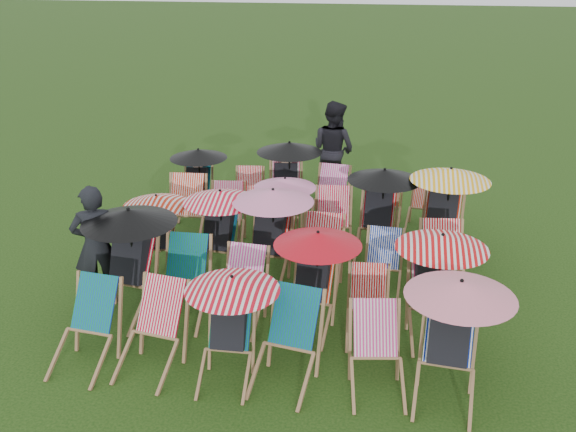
# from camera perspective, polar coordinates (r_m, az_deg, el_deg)

# --- Properties ---
(ground) EXTENTS (100.00, 100.00, 0.00)m
(ground) POSITION_cam_1_polar(r_m,az_deg,el_deg) (9.31, 0.28, -6.10)
(ground) COLOR #14330B
(ground) RESTS_ON ground
(deckchair_0) EXTENTS (0.73, 0.95, 0.96)m
(deckchair_0) POSITION_cam_1_polar(r_m,az_deg,el_deg) (7.78, -17.66, -9.47)
(deckchair_0) COLOR #906743
(deckchair_0) RESTS_ON ground
(deckchair_1) EXTENTS (0.79, 0.99, 0.98)m
(deckchair_1) POSITION_cam_1_polar(r_m,az_deg,el_deg) (7.52, -12.09, -9.99)
(deckchair_1) COLOR #906743
(deckchair_1) RESTS_ON ground
(deckchair_2) EXTENTS (1.04, 1.08, 1.24)m
(deckchair_2) POSITION_cam_1_polar(r_m,az_deg,el_deg) (7.15, -5.35, -9.87)
(deckchair_2) COLOR #906743
(deckchair_2) RESTS_ON ground
(deckchair_3) EXTENTS (0.82, 1.02, 1.00)m
(deckchair_3) POSITION_cam_1_polar(r_m,az_deg,el_deg) (7.14, -0.15, -11.26)
(deckchair_3) COLOR #906743
(deckchair_3) RESTS_ON ground
(deckchair_4) EXTENTS (0.73, 0.92, 0.92)m
(deckchair_4) POSITION_cam_1_polar(r_m,az_deg,el_deg) (7.11, 7.94, -12.11)
(deckchair_4) COLOR #906743
(deckchair_4) RESTS_ON ground
(deckchair_5) EXTENTS (1.15, 1.21, 1.37)m
(deckchair_5) POSITION_cam_1_polar(r_m,az_deg,el_deg) (7.01, 14.26, -10.62)
(deckchair_5) COLOR #906743
(deckchair_5) RESTS_ON ground
(deckchair_6) EXTENTS (1.22, 1.30, 1.45)m
(deckchair_6) POSITION_cam_1_polar(r_m,az_deg,el_deg) (8.54, -14.26, -3.89)
(deckchair_6) COLOR #906743
(deckchair_6) RESTS_ON ground
(deckchair_7) EXTENTS (0.68, 0.94, 1.01)m
(deckchair_7) POSITION_cam_1_polar(r_m,az_deg,el_deg) (8.42, -9.46, -5.85)
(deckchair_7) COLOR #906743
(deckchair_7) RESTS_ON ground
(deckchair_8) EXTENTS (0.69, 0.91, 0.93)m
(deckchair_8) POSITION_cam_1_polar(r_m,az_deg,el_deg) (8.24, -4.30, -6.58)
(deckchair_8) COLOR #906743
(deckchair_8) RESTS_ON ground
(deckchair_9) EXTENTS (1.09, 1.16, 1.30)m
(deckchair_9) POSITION_cam_1_polar(r_m,az_deg,el_deg) (8.00, 2.13, -5.71)
(deckchair_9) COLOR #906743
(deckchair_9) RESTS_ON ground
(deckchair_10) EXTENTS (0.60, 0.81, 0.84)m
(deckchair_10) POSITION_cam_1_polar(r_m,az_deg,el_deg) (8.00, 7.15, -8.04)
(deckchair_10) COLOR #906743
(deckchair_10) RESTS_ON ground
(deckchair_11) EXTENTS (1.13, 1.21, 1.34)m
(deckchair_11) POSITION_cam_1_polar(r_m,az_deg,el_deg) (8.02, 13.01, -6.06)
(deckchair_11) COLOR #906743
(deckchair_11) RESTS_ON ground
(deckchair_12) EXTENTS (0.98, 1.05, 1.16)m
(deckchair_12) POSITION_cam_1_polar(r_m,az_deg,el_deg) (9.66, -11.75, -1.43)
(deckchair_12) COLOR #906743
(deckchair_12) RESTS_ON ground
(deckchair_13) EXTENTS (1.08, 1.14, 1.29)m
(deckchair_13) POSITION_cam_1_polar(r_m,az_deg,el_deg) (9.37, -6.38, -1.42)
(deckchair_13) COLOR #906743
(deckchair_13) RESTS_ON ground
(deckchair_14) EXTENTS (1.16, 1.22, 1.37)m
(deckchair_14) POSITION_cam_1_polar(r_m,az_deg,el_deg) (9.12, -1.77, -1.66)
(deckchair_14) COLOR #906743
(deckchair_14) RESTS_ON ground
(deckchair_15) EXTENTS (0.70, 0.94, 0.98)m
(deckchair_15) POSITION_cam_1_polar(r_m,az_deg,el_deg) (9.02, 2.80, -3.59)
(deckchair_15) COLOR #906743
(deckchair_15) RESTS_ON ground
(deckchair_16) EXTENTS (0.61, 0.82, 0.85)m
(deckchair_16) POSITION_cam_1_polar(r_m,az_deg,el_deg) (9.00, 8.37, -4.38)
(deckchair_16) COLOR #906743
(deckchair_16) RESTS_ON ground
(deckchair_17) EXTENTS (0.74, 0.97, 0.99)m
(deckchair_17) POSITION_cam_1_polar(r_m,az_deg,el_deg) (9.05, 13.67, -4.16)
(deckchair_17) COLOR #906743
(deckchair_17) RESTS_ON ground
(deckchair_18) EXTENTS (0.74, 0.99, 1.03)m
(deckchair_18) POSITION_cam_1_polar(r_m,az_deg,el_deg) (10.58, -9.28, 0.37)
(deckchair_18) COLOR #906743
(deckchair_18) RESTS_ON ground
(deckchair_19) EXTENTS (0.71, 0.92, 0.93)m
(deckchair_19) POSITION_cam_1_polar(r_m,az_deg,el_deg) (10.46, -5.51, -0.01)
(deckchair_19) COLOR #906743
(deckchair_19) RESTS_ON ground
(deckchair_20) EXTENTS (0.98, 1.02, 1.17)m
(deckchair_20) POSITION_cam_1_polar(r_m,az_deg,el_deg) (10.13, -0.57, 0.27)
(deckchair_20) COLOR #906743
(deckchair_20) RESTS_ON ground
(deckchair_21) EXTENTS (0.70, 0.93, 0.96)m
(deckchair_21) POSITION_cam_1_polar(r_m,az_deg,el_deg) (10.13, 4.02, -0.63)
(deckchair_21) COLOR #906743
(deckchair_21) RESTS_ON ground
(deckchair_22) EXTENTS (1.14, 1.19, 1.35)m
(deckchair_22) POSITION_cam_1_polar(r_m,az_deg,el_deg) (10.09, 8.08, 0.52)
(deckchair_22) COLOR #906743
(deckchair_22) RESTS_ON ground
(deckchair_23) EXTENTS (1.21, 1.29, 1.44)m
(deckchair_23) POSITION_cam_1_polar(r_m,az_deg,el_deg) (10.06, 13.62, 0.29)
(deckchair_23) COLOR #906743
(deckchair_23) RESTS_ON ground
(deckchair_24) EXTENTS (1.02, 1.08, 1.21)m
(deckchair_24) POSITION_cam_1_polar(r_m,az_deg,el_deg) (11.57, -8.13, 3.06)
(deckchair_24) COLOR #906743
(deckchair_24) RESTS_ON ground
(deckchair_25) EXTENTS (0.64, 0.83, 0.84)m
(deckchair_25) POSITION_cam_1_polar(r_m,az_deg,el_deg) (11.46, -3.53, 1.91)
(deckchair_25) COLOR #906743
(deckchair_25) RESTS_ON ground
(deckchair_26) EXTENTS (1.15, 1.24, 1.36)m
(deckchair_26) POSITION_cam_1_polar(r_m,az_deg,el_deg) (11.32, -0.11, 3.29)
(deckchair_26) COLOR #906743
(deckchair_26) RESTS_ON ground
(deckchair_27) EXTENTS (0.73, 0.94, 0.95)m
(deckchair_27) POSITION_cam_1_polar(r_m,az_deg,el_deg) (11.21, 3.70, 1.71)
(deckchair_27) COLOR #906743
(deckchair_27) RESTS_ON ground
(deckchair_28) EXTENTS (0.60, 0.80, 0.82)m
(deckchair_28) POSITION_cam_1_polar(r_m,az_deg,el_deg) (11.23, 8.73, 1.17)
(deckchair_28) COLOR #906743
(deckchair_28) RESTS_ON ground
(deckchair_29) EXTENTS (0.66, 0.83, 0.82)m
(deckchair_29) POSITION_cam_1_polar(r_m,az_deg,el_deg) (11.23, 11.95, 0.92)
(deckchair_29) COLOR #906743
(deckchair_29) RESTS_ON ground
(person_left) EXTENTS (0.73, 0.62, 1.69)m
(person_left) POSITION_cam_1_polar(r_m,az_deg,el_deg) (8.87, -16.71, -2.55)
(person_left) COLOR black
(person_left) RESTS_ON ground
(person_rear) EXTENTS (1.15, 1.09, 1.87)m
(person_rear) POSITION_cam_1_polar(r_m,az_deg,el_deg) (12.34, 4.06, 5.93)
(person_rear) COLOR black
(person_rear) RESTS_ON ground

